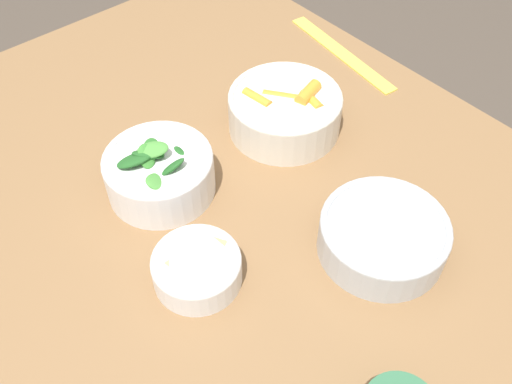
{
  "coord_description": "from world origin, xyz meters",
  "views": [
    {
      "loc": [
        0.42,
        -0.31,
        1.4
      ],
      "look_at": [
        0.01,
        0.04,
        0.79
      ],
      "focal_mm": 40.0,
      "sensor_mm": 36.0,
      "label": 1
    }
  ],
  "objects": [
    {
      "name": "bowl_beans_hotdog",
      "position": [
        0.18,
        0.12,
        0.79
      ],
      "size": [
        0.17,
        0.17,
        0.06
      ],
      "color": "silver",
      "rests_on": "dining_table"
    },
    {
      "name": "bowl_carrots",
      "position": [
        -0.09,
        0.19,
        0.8
      ],
      "size": [
        0.18,
        0.18,
        0.08
      ],
      "color": "silver",
      "rests_on": "dining_table"
    },
    {
      "name": "ruler",
      "position": [
        -0.17,
        0.42,
        0.76
      ],
      "size": [
        0.28,
        0.06,
        0.0
      ],
      "color": "#EADB4C",
      "rests_on": "dining_table"
    },
    {
      "name": "bowl_greens",
      "position": [
        -0.11,
        -0.04,
        0.8
      ],
      "size": [
        0.16,
        0.16,
        0.09
      ],
      "color": "white",
      "rests_on": "dining_table"
    },
    {
      "name": "bowl_cookies",
      "position": [
        0.05,
        -0.1,
        0.78
      ],
      "size": [
        0.12,
        0.12,
        0.05
      ],
      "color": "white",
      "rests_on": "dining_table"
    },
    {
      "name": "dining_table",
      "position": [
        0.0,
        0.0,
        0.65
      ],
      "size": [
        1.21,
        0.95,
        0.76
      ],
      "color": "olive",
      "rests_on": "ground_plane"
    }
  ]
}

